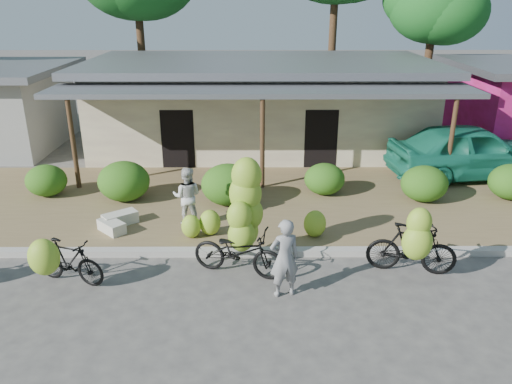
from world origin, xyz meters
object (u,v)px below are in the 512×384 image
tree_near_right (430,4)px  bike_center (242,230)px  vendor (284,258)px  bike_right (413,245)px  sack_near (120,218)px  sack_far (112,226)px  bystander (187,196)px  bike_left (63,260)px  teal_van (470,151)px

tree_near_right → bike_center: (-7.83, -13.23, -4.34)m
tree_near_right → vendor: size_ratio=4.15×
bike_right → sack_near: (-6.74, 2.37, -0.44)m
sack_far → bystander: 1.99m
bike_center → vendor: size_ratio=1.49×
sack_far → bike_right: bearing=-15.7°
bike_left → sack_near: bike_left is taller
bike_center → sack_near: bike_center is taller
bike_right → bystander: (-5.00, 2.38, 0.16)m
teal_van → bystander: bearing=104.7°
bike_right → vendor: 2.83m
vendor → teal_van: size_ratio=0.32×
teal_van → bike_right: bearing=141.2°
tree_near_right → teal_van: (-0.70, -7.61, -4.29)m
bike_center → vendor: bearing=-122.2°
sack_far → bystander: bystander is taller
bike_right → sack_far: size_ratio=2.60×
bike_right → teal_van: size_ratio=0.38×
sack_far → vendor: (4.11, -2.64, 0.56)m
teal_van → vendor: bearing=128.8°
tree_near_right → vendor: 16.49m
bystander → bike_left: bearing=55.6°
bike_right → teal_van: bearing=-19.1°
sack_near → vendor: size_ratio=0.52×
bike_left → bike_center: size_ratio=0.68×
tree_near_right → bike_left: tree_near_right is taller
bike_center → teal_van: bearing=-33.4°
sack_far → teal_van: size_ratio=0.15×
bike_right → sack_near: size_ratio=2.29×
sack_far → vendor: vendor is taller
sack_far → teal_van: teal_van is taller
bike_left → teal_van: (10.72, 6.30, 0.40)m
bike_right → sack_far: 7.12m
bike_left → bike_center: bike_center is taller
bike_center → sack_far: (-3.26, 1.61, -0.68)m
bike_right → sack_near: bike_right is taller
bike_left → teal_van: size_ratio=0.33×
vendor → bystander: size_ratio=1.08×
bike_center → tree_near_right: bearing=-12.2°
bike_center → sack_near: 3.83m
tree_near_right → bike_left: size_ratio=4.07×
bike_center → bike_right: bearing=-76.5°
bike_left → teal_van: 12.44m
bike_right → sack_near: 7.16m
tree_near_right → bystander: tree_near_right is taller
bike_center → sack_near: bearing=75.3°
bike_right → sack_far: bearing=86.2°
sack_far → bike_center: bearing=-26.2°
bike_left → bystander: 3.52m
bystander → bike_center: bearing=128.3°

